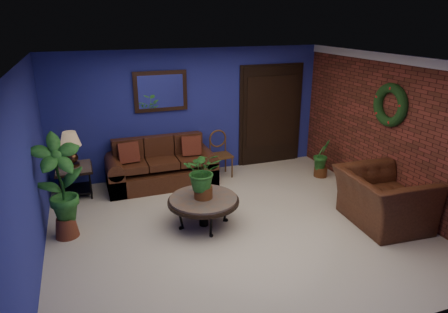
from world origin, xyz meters
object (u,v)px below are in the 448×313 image
object	(u,v)px
sofa	(161,169)
side_chair	(220,150)
end_table	(74,173)
table_lamp	(71,145)
armchair	(382,199)
coffee_table	(203,201)

from	to	relation	value
sofa	side_chair	distance (m)	1.23
end_table	sofa	bearing A→B (deg)	0.97
end_table	table_lamp	world-z (taller)	table_lamp
sofa	end_table	distance (m)	1.56
end_table	table_lamp	bearing A→B (deg)	116.57
side_chair	sofa	bearing A→B (deg)	178.93
side_chair	armchair	distance (m)	3.24
end_table	armchair	distance (m)	5.20
coffee_table	end_table	world-z (taller)	end_table
coffee_table	end_table	xyz separation A→B (m)	(-1.84, 1.82, 0.03)
coffee_table	end_table	bearing A→B (deg)	135.24
coffee_table	side_chair	distance (m)	2.11
sofa	table_lamp	bearing A→B (deg)	-179.03
end_table	side_chair	size ratio (longest dim) A/B	0.67
sofa	end_table	world-z (taller)	sofa
end_table	armchair	xyz separation A→B (m)	(4.45, -2.70, -0.02)
sofa	end_table	size ratio (longest dim) A/B	3.25
coffee_table	table_lamp	size ratio (longest dim) A/B	1.81
coffee_table	table_lamp	xyz separation A→B (m)	(-1.84, 1.82, 0.55)
coffee_table	side_chair	world-z (taller)	side_chair
side_chair	coffee_table	bearing A→B (deg)	-119.17
sofa	armchair	xyz separation A→B (m)	(2.90, -2.72, 0.12)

